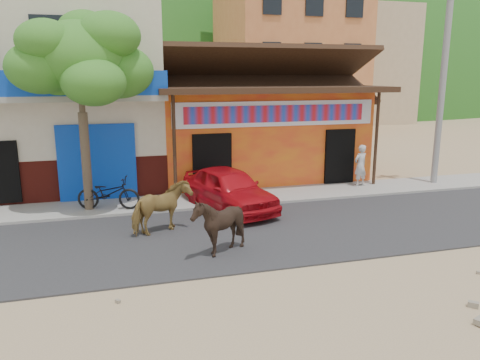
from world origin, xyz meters
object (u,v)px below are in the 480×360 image
object	(u,v)px
cow_tan	(161,208)
pedestrian	(360,165)
cow_dark	(219,225)
red_car	(229,189)
scooter	(108,193)
tree	(83,112)
utility_pole	(443,77)

from	to	relation	value
cow_tan	pedestrian	size ratio (longest dim) A/B	1.05
cow_dark	red_car	distance (m)	3.75
scooter	tree	bearing A→B (deg)	86.91
cow_dark	pedestrian	world-z (taller)	pedestrian
pedestrian	cow_dark	bearing A→B (deg)	20.22
utility_pole	cow_tan	distance (m)	11.71
tree	red_car	xyz separation A→B (m)	(4.25, -1.00, -2.40)
utility_pole	red_car	world-z (taller)	utility_pole
cow_dark	scooter	size ratio (longest dim) A/B	0.74
cow_dark	pedestrian	distance (m)	8.35
utility_pole	cow_tan	world-z (taller)	utility_pole
tree	scooter	world-z (taller)	tree
utility_pole	red_car	size ratio (longest dim) A/B	2.01
utility_pole	pedestrian	xyz separation A→B (m)	(-3.07, 0.29, -3.22)
cow_dark	scooter	bearing A→B (deg)	-138.50
red_car	utility_pole	bearing A→B (deg)	-8.96
utility_pole	scooter	distance (m)	12.70
cow_dark	pedestrian	size ratio (longest dim) A/B	0.92
cow_tan	cow_dark	xyz separation A→B (m)	(1.13, -1.91, 0.02)
cow_tan	red_car	size ratio (longest dim) A/B	0.41
red_car	scooter	distance (m)	3.74
tree	cow_dark	xyz separation A→B (m)	(3.09, -4.57, -2.37)
pedestrian	cow_tan	bearing A→B (deg)	4.99
cow_tan	pedestrian	distance (m)	8.38
utility_pole	scooter	bearing A→B (deg)	-178.11
cow_dark	pedestrian	xyz separation A→B (m)	(6.64, 5.06, 0.15)
tree	red_car	bearing A→B (deg)	-13.24
utility_pole	scooter	world-z (taller)	utility_pole
tree	pedestrian	bearing A→B (deg)	2.88
cow_tan	red_car	xyz separation A→B (m)	(2.29, 1.66, -0.01)
tree	utility_pole	size ratio (longest dim) A/B	0.75
cow_tan	red_car	bearing A→B (deg)	-81.92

